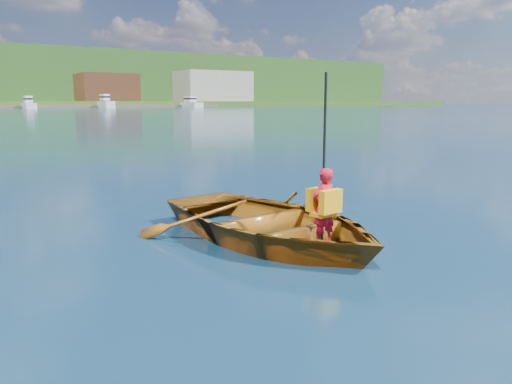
# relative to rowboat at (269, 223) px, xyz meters

# --- Properties ---
(ground) EXTENTS (600.00, 600.00, 0.00)m
(ground) POSITION_rel_rowboat_xyz_m (-1.16, 0.63, -0.25)
(ground) COLOR #0D1C46
(ground) RESTS_ON ground
(rowboat) EXTENTS (3.29, 4.25, 0.81)m
(rowboat) POSITION_rel_rowboat_xyz_m (0.00, 0.00, 0.00)
(rowboat) COLOR #6C290B
(rowboat) RESTS_ON ground
(child_paddler) EXTENTS (0.40, 0.38, 2.21)m
(child_paddler) POSITION_rel_rowboat_xyz_m (0.27, -0.87, 0.38)
(child_paddler) COLOR #B30F21
(child_paddler) RESTS_ON ground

